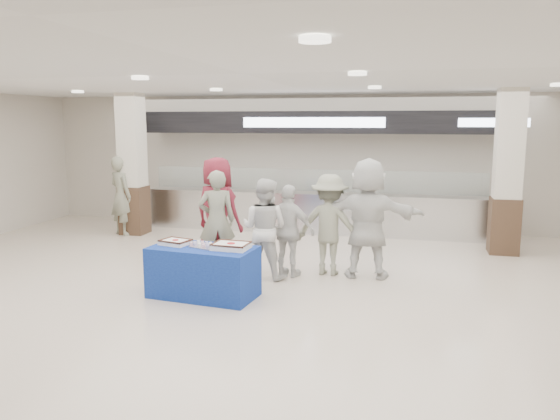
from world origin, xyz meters
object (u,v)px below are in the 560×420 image
(chef_short, at_px, (289,231))
(soldier_b, at_px, (329,225))
(sheet_cake_left, at_px, (175,242))
(chef_tall, at_px, (265,228))
(civilian_white, at_px, (368,218))
(soldier_a, at_px, (217,220))
(display_table, at_px, (203,272))
(sheet_cake_right, at_px, (231,245))
(cupcake_tray, at_px, (205,245))
(soldier_bg, at_px, (121,196))
(civilian_maroon, at_px, (217,211))

(chef_short, xyz_separation_m, soldier_b, (0.63, 0.29, 0.08))
(sheet_cake_left, bearing_deg, chef_tall, 45.98)
(sheet_cake_left, bearing_deg, chef_short, 41.38)
(chef_tall, height_order, chef_short, chef_tall)
(chef_short, bearing_deg, chef_tall, 38.30)
(sheet_cake_left, distance_m, civilian_white, 3.14)
(chef_tall, bearing_deg, soldier_a, -6.66)
(display_table, xyz_separation_m, soldier_a, (-0.33, 1.48, 0.50))
(chef_tall, height_order, civilian_white, civilian_white)
(sheet_cake_left, relative_size, sheet_cake_right, 0.91)
(display_table, xyz_separation_m, chef_short, (0.99, 1.36, 0.40))
(display_table, height_order, sheet_cake_right, sheet_cake_right)
(chef_short, bearing_deg, soldier_a, 8.96)
(cupcake_tray, height_order, soldier_a, soldier_a)
(cupcake_tray, bearing_deg, chef_tall, 63.42)
(chef_tall, height_order, soldier_b, soldier_b)
(sheet_cake_right, distance_m, soldier_b, 2.03)
(cupcake_tray, xyz_separation_m, soldier_bg, (-3.51, 3.74, 0.12))
(display_table, xyz_separation_m, chef_tall, (0.62, 1.19, 0.46))
(soldier_a, relative_size, soldier_b, 1.03)
(sheet_cake_left, relative_size, civilian_maroon, 0.25)
(display_table, bearing_deg, soldier_bg, 139.21)
(civilian_maroon, height_order, soldier_bg, civilian_maroon)
(soldier_bg, bearing_deg, display_table, 161.50)
(cupcake_tray, xyz_separation_m, chef_tall, (0.59, 1.17, 0.05))
(display_table, relative_size, chef_short, 1.00)
(display_table, relative_size, cupcake_tray, 3.32)
(civilian_white, bearing_deg, sheet_cake_left, 26.38)
(soldier_bg, bearing_deg, sheet_cake_right, 164.89)
(chef_tall, xyz_separation_m, soldier_bg, (-4.10, 2.57, 0.07))
(cupcake_tray, bearing_deg, display_table, -148.69)
(sheet_cake_right, distance_m, soldier_bg, 5.44)
(civilian_maroon, height_order, chef_short, civilian_maroon)
(chef_tall, bearing_deg, chef_short, -145.52)
(civilian_maroon, distance_m, chef_tall, 1.28)
(soldier_b, bearing_deg, chef_tall, 28.92)
(display_table, xyz_separation_m, soldier_bg, (-3.48, 3.76, 0.52))
(cupcake_tray, bearing_deg, sheet_cake_left, 173.71)
(cupcake_tray, xyz_separation_m, soldier_a, (-0.36, 1.47, 0.09))
(sheet_cake_right, xyz_separation_m, cupcake_tray, (-0.41, 0.02, -0.02))
(cupcake_tray, distance_m, civilian_white, 2.75)
(chef_short, bearing_deg, civilian_maroon, -5.17)
(soldier_b, relative_size, civilian_white, 0.85)
(sheet_cake_right, height_order, chef_short, chef_short)
(sheet_cake_left, height_order, cupcake_tray, sheet_cake_left)
(sheet_cake_right, xyz_separation_m, civilian_white, (1.82, 1.62, 0.20))
(sheet_cake_right, distance_m, civilian_white, 2.44)
(display_table, distance_m, civilian_white, 2.85)
(cupcake_tray, xyz_separation_m, civilian_maroon, (-0.49, 1.86, 0.19))
(chef_short, bearing_deg, soldier_bg, -13.70)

